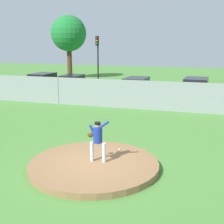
# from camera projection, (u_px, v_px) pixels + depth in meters

# --- Properties ---
(ground_plane) EXTENTS (80.00, 80.00, 0.00)m
(ground_plane) POSITION_uv_depth(u_px,v_px,m) (133.00, 125.00, 16.42)
(ground_plane) COLOR #4C8438
(asphalt_strip) EXTENTS (44.00, 7.00, 0.01)m
(asphalt_strip) POSITION_uv_depth(u_px,v_px,m) (158.00, 98.00, 24.33)
(asphalt_strip) COLOR #2B2B2D
(asphalt_strip) RESTS_ON ground_plane
(pitchers_mound) EXTENTS (4.63, 4.63, 0.22)m
(pitchers_mound) POSITION_uv_depth(u_px,v_px,m) (94.00, 165.00, 10.82)
(pitchers_mound) COLOR olive
(pitchers_mound) RESTS_ON ground_plane
(pitcher_youth) EXTENTS (0.82, 0.32, 1.53)m
(pitcher_youth) POSITION_uv_depth(u_px,v_px,m) (97.00, 137.00, 10.66)
(pitcher_youth) COLOR silver
(pitcher_youth) RESTS_ON pitchers_mound
(baseball) EXTENTS (0.07, 0.07, 0.07)m
(baseball) POSITION_uv_depth(u_px,v_px,m) (119.00, 150.00, 11.94)
(baseball) COLOR white
(baseball) RESTS_ON pitchers_mound
(chainlink_fence) EXTENTS (32.50, 0.07, 2.04)m
(chainlink_fence) POSITION_uv_depth(u_px,v_px,m) (147.00, 95.00, 19.92)
(chainlink_fence) COLOR gray
(chainlink_fence) RESTS_ON ground_plane
(parked_car_navy) EXTENTS (1.99, 4.44, 1.63)m
(parked_car_navy) POSITION_uv_depth(u_px,v_px,m) (43.00, 83.00, 27.59)
(parked_car_navy) COLOR #161E4C
(parked_car_navy) RESTS_ON ground_plane
(parked_car_white) EXTENTS (2.10, 4.44, 1.70)m
(parked_car_white) POSITION_uv_depth(u_px,v_px,m) (196.00, 89.00, 23.44)
(parked_car_white) COLOR silver
(parked_car_white) RESTS_ON ground_plane
(parked_car_burgundy) EXTENTS (1.86, 4.07, 1.62)m
(parked_car_burgundy) POSITION_uv_depth(u_px,v_px,m) (72.00, 85.00, 26.22)
(parked_car_burgundy) COLOR maroon
(parked_car_burgundy) RESTS_ON ground_plane
(parked_car_red) EXTENTS (2.02, 4.60, 1.62)m
(parked_car_red) POSITION_uv_depth(u_px,v_px,m) (136.00, 88.00, 24.33)
(parked_car_red) COLOR #A81919
(parked_car_red) RESTS_ON ground_plane
(traffic_light_near) EXTENTS (0.28, 0.46, 4.95)m
(traffic_light_near) POSITION_uv_depth(u_px,v_px,m) (98.00, 53.00, 29.77)
(traffic_light_near) COLOR black
(traffic_light_near) RESTS_ON ground_plane
(tree_tall_centre) EXTENTS (4.24, 4.24, 7.51)m
(tree_tall_centre) POSITION_uv_depth(u_px,v_px,m) (69.00, 34.00, 36.24)
(tree_tall_centre) COLOR #4C331E
(tree_tall_centre) RESTS_ON ground_plane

